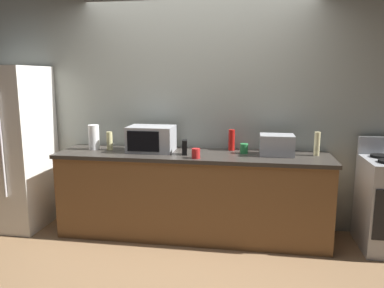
{
  "coord_description": "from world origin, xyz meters",
  "views": [
    {
      "loc": [
        0.6,
        -3.33,
        1.69
      ],
      "look_at": [
        0.0,
        0.4,
        1.0
      ],
      "focal_mm": 34.74,
      "sensor_mm": 36.0,
      "label": 1
    }
  ],
  "objects_px": {
    "cordless_phone": "(185,147)",
    "bottle_vinegar": "(110,141)",
    "toaster_oven": "(277,145)",
    "mug_red": "(196,153)",
    "paper_towel_roll": "(94,137)",
    "microwave": "(151,139)",
    "bottle_hand_soap": "(317,144)",
    "bottle_hot_sauce": "(232,140)",
    "mug_green": "(244,149)",
    "refrigerator": "(13,148)"
  },
  "relations": [
    {
      "from": "paper_towel_roll",
      "to": "bottle_hand_soap",
      "type": "xyz_separation_m",
      "value": [
        2.36,
        0.05,
        -0.01
      ]
    },
    {
      "from": "bottle_hot_sauce",
      "to": "bottle_vinegar",
      "type": "bearing_deg",
      "value": -171.54
    },
    {
      "from": "microwave",
      "to": "paper_towel_roll",
      "type": "xyz_separation_m",
      "value": [
        -0.65,
        0.0,
        0.0
      ]
    },
    {
      "from": "toaster_oven",
      "to": "paper_towel_roll",
      "type": "relative_size",
      "value": 1.26
    },
    {
      "from": "paper_towel_roll",
      "to": "cordless_phone",
      "type": "height_order",
      "value": "paper_towel_roll"
    },
    {
      "from": "cordless_phone",
      "to": "bottle_vinegar",
      "type": "xyz_separation_m",
      "value": [
        -0.85,
        0.11,
        0.02
      ]
    },
    {
      "from": "paper_towel_roll",
      "to": "bottle_vinegar",
      "type": "relative_size",
      "value": 1.36
    },
    {
      "from": "microwave",
      "to": "paper_towel_roll",
      "type": "bearing_deg",
      "value": 179.8
    },
    {
      "from": "microwave",
      "to": "cordless_phone",
      "type": "bearing_deg",
      "value": -16.26
    },
    {
      "from": "cordless_phone",
      "to": "mug_red",
      "type": "distance_m",
      "value": 0.21
    },
    {
      "from": "toaster_oven",
      "to": "mug_green",
      "type": "xyz_separation_m",
      "value": [
        -0.33,
        0.03,
        -0.05
      ]
    },
    {
      "from": "cordless_phone",
      "to": "bottle_vinegar",
      "type": "relative_size",
      "value": 0.75
    },
    {
      "from": "refrigerator",
      "to": "bottle_vinegar",
      "type": "xyz_separation_m",
      "value": [
        1.14,
        0.04,
        0.1
      ]
    },
    {
      "from": "paper_towel_roll",
      "to": "bottle_hot_sauce",
      "type": "distance_m",
      "value": 1.5
    },
    {
      "from": "bottle_hot_sauce",
      "to": "bottle_hand_soap",
      "type": "xyz_separation_m",
      "value": [
        0.86,
        -0.14,
        0.01
      ]
    },
    {
      "from": "microwave",
      "to": "bottle_hand_soap",
      "type": "height_order",
      "value": "microwave"
    },
    {
      "from": "microwave",
      "to": "mug_green",
      "type": "xyz_separation_m",
      "value": [
        0.98,
        0.04,
        -0.08
      ]
    },
    {
      "from": "microwave",
      "to": "bottle_hand_soap",
      "type": "xyz_separation_m",
      "value": [
        1.71,
        0.05,
        -0.01
      ]
    },
    {
      "from": "refrigerator",
      "to": "toaster_oven",
      "type": "bearing_deg",
      "value": 1.19
    },
    {
      "from": "toaster_oven",
      "to": "cordless_phone",
      "type": "bearing_deg",
      "value": -172.44
    },
    {
      "from": "paper_towel_roll",
      "to": "mug_red",
      "type": "bearing_deg",
      "value": -13.03
    },
    {
      "from": "cordless_phone",
      "to": "bottle_vinegar",
      "type": "bearing_deg",
      "value": 163.21
    },
    {
      "from": "bottle_hot_sauce",
      "to": "mug_red",
      "type": "xyz_separation_m",
      "value": [
        -0.32,
        -0.46,
        -0.06
      ]
    },
    {
      "from": "toaster_oven",
      "to": "cordless_phone",
      "type": "distance_m",
      "value": 0.94
    },
    {
      "from": "refrigerator",
      "to": "bottle_vinegar",
      "type": "relative_size",
      "value": 9.04
    },
    {
      "from": "cordless_phone",
      "to": "bottle_hand_soap",
      "type": "xyz_separation_m",
      "value": [
        1.33,
        0.16,
        0.05
      ]
    },
    {
      "from": "toaster_oven",
      "to": "mug_red",
      "type": "distance_m",
      "value": 0.84
    },
    {
      "from": "microwave",
      "to": "bottle_hand_soap",
      "type": "relative_size",
      "value": 1.99
    },
    {
      "from": "cordless_phone",
      "to": "microwave",
      "type": "bearing_deg",
      "value": 154.16
    },
    {
      "from": "bottle_vinegar",
      "to": "mug_green",
      "type": "distance_m",
      "value": 1.45
    },
    {
      "from": "refrigerator",
      "to": "mug_red",
      "type": "bearing_deg",
      "value": -5.93
    },
    {
      "from": "bottle_vinegar",
      "to": "bottle_hot_sauce",
      "type": "bearing_deg",
      "value": 8.46
    },
    {
      "from": "refrigerator",
      "to": "toaster_oven",
      "type": "xyz_separation_m",
      "value": [
        2.91,
        0.06,
        0.1
      ]
    },
    {
      "from": "mug_red",
      "to": "mug_green",
      "type": "bearing_deg",
      "value": 34.23
    },
    {
      "from": "toaster_oven",
      "to": "bottle_vinegar",
      "type": "bearing_deg",
      "value": -179.49
    },
    {
      "from": "microwave",
      "to": "mug_red",
      "type": "height_order",
      "value": "microwave"
    },
    {
      "from": "refrigerator",
      "to": "microwave",
      "type": "relative_size",
      "value": 3.75
    },
    {
      "from": "toaster_oven",
      "to": "mug_red",
      "type": "height_order",
      "value": "toaster_oven"
    },
    {
      "from": "paper_towel_roll",
      "to": "mug_green",
      "type": "relative_size",
      "value": 2.65
    },
    {
      "from": "refrigerator",
      "to": "mug_red",
      "type": "distance_m",
      "value": 2.14
    },
    {
      "from": "paper_towel_roll",
      "to": "bottle_vinegar",
      "type": "height_order",
      "value": "paper_towel_roll"
    },
    {
      "from": "toaster_oven",
      "to": "paper_towel_roll",
      "type": "xyz_separation_m",
      "value": [
        -1.96,
        -0.01,
        0.03
      ]
    },
    {
      "from": "toaster_oven",
      "to": "paper_towel_roll",
      "type": "bearing_deg",
      "value": -179.71
    },
    {
      "from": "cordless_phone",
      "to": "bottle_vinegar",
      "type": "height_order",
      "value": "bottle_vinegar"
    },
    {
      "from": "bottle_vinegar",
      "to": "cordless_phone",
      "type": "bearing_deg",
      "value": -7.22
    },
    {
      "from": "microwave",
      "to": "toaster_oven",
      "type": "bearing_deg",
      "value": 0.53
    },
    {
      "from": "microwave",
      "to": "bottle_vinegar",
      "type": "xyz_separation_m",
      "value": [
        -0.47,
        -0.0,
        -0.04
      ]
    },
    {
      "from": "bottle_hot_sauce",
      "to": "microwave",
      "type": "bearing_deg",
      "value": -167.23
    },
    {
      "from": "toaster_oven",
      "to": "bottle_hot_sauce",
      "type": "distance_m",
      "value": 0.5
    },
    {
      "from": "mug_red",
      "to": "refrigerator",
      "type": "bearing_deg",
      "value": 174.07
    }
  ]
}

